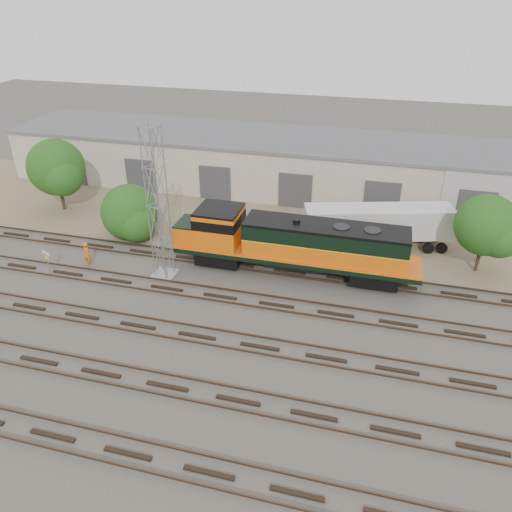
% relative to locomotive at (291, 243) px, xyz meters
% --- Properties ---
extents(ground, '(140.00, 140.00, 0.00)m').
position_rel_locomotive_xyz_m(ground, '(-4.03, -6.00, -2.47)').
color(ground, '#47423A').
rests_on(ground, ground).
extents(dirt_strip, '(80.00, 16.00, 0.02)m').
position_rel_locomotive_xyz_m(dirt_strip, '(-4.03, 9.00, -2.46)').
color(dirt_strip, '#726047').
rests_on(dirt_strip, ground).
extents(tracks, '(80.00, 20.40, 0.28)m').
position_rel_locomotive_xyz_m(tracks, '(-4.03, -9.00, -2.39)').
color(tracks, black).
rests_on(tracks, ground).
extents(warehouse, '(58.40, 10.40, 5.30)m').
position_rel_locomotive_xyz_m(warehouse, '(-3.98, 16.98, 0.18)').
color(warehouse, '#B8AC99').
rests_on(warehouse, ground).
extents(locomotive, '(18.03, 3.16, 4.33)m').
position_rel_locomotive_xyz_m(locomotive, '(0.00, 0.00, 0.00)').
color(locomotive, black).
rests_on(locomotive, tracks).
extents(signal_tower, '(1.64, 1.64, 11.16)m').
position_rel_locomotive_xyz_m(signal_tower, '(-8.92, -2.81, 2.95)').
color(signal_tower, gray).
rests_on(signal_tower, ground).
extents(sign_post, '(0.78, 0.35, 2.03)m').
position_rel_locomotive_xyz_m(sign_post, '(-17.15, -4.99, -1.05)').
color(sign_post, gray).
rests_on(sign_post, ground).
extents(worker, '(0.86, 0.80, 1.98)m').
position_rel_locomotive_xyz_m(worker, '(-15.15, -2.94, -1.49)').
color(worker, orange).
rests_on(worker, ground).
extents(semi_trailer, '(11.85, 5.53, 3.59)m').
position_rel_locomotive_xyz_m(semi_trailer, '(6.17, 5.67, -0.22)').
color(semi_trailer, silver).
rests_on(semi_trailer, ground).
extents(dumpster_red, '(1.84, 1.77, 1.40)m').
position_rel_locomotive_xyz_m(dumpster_red, '(15.10, 10.04, -1.77)').
color(dumpster_red, maroon).
rests_on(dumpster_red, ground).
extents(tree_west, '(5.42, 5.16, 6.75)m').
position_rel_locomotive_xyz_m(tree_west, '(-22.95, 5.74, 1.56)').
color(tree_west, '#382619').
rests_on(tree_west, ground).
extents(tree_mid, '(5.02, 4.78, 4.78)m').
position_rel_locomotive_xyz_m(tree_mid, '(-14.11, 2.48, -0.49)').
color(tree_mid, '#382619').
rests_on(tree_mid, ground).
extents(tree_east, '(4.71, 4.49, 6.06)m').
position_rel_locomotive_xyz_m(tree_east, '(13.70, 3.72, 1.22)').
color(tree_east, '#382619').
rests_on(tree_east, ground).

